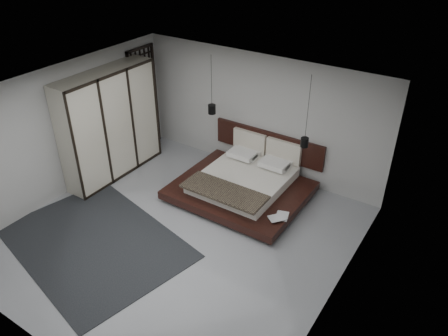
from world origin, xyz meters
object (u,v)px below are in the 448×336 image
Objects in this scene: pendant_right at (305,142)px; rug at (95,242)px; lattice_screen at (145,99)px; bed at (244,182)px; pendant_left at (212,109)px; wardrobe at (110,124)px.

rug is at bearing -127.78° from pendant_right.
bed is (3.25, -0.54, -1.02)m from lattice_screen.
lattice_screen is 2.15m from pendant_left.
wardrobe is (-4.12, -1.31, -0.17)m from pendant_right.
pendant_left is at bearing 180.00° from pendant_right.
pendant_right is at bearing 17.62° from wardrobe.
rug is at bearing -63.39° from lattice_screen.
wardrobe is 2.84m from rug.
pendant_right is at bearing 20.78° from bed.
bed is at bearing -20.78° from pendant_left.
pendant_left is (2.13, -0.12, 0.29)m from lattice_screen.
pendant_right reaches higher than lattice_screen.
pendant_right is (1.12, 0.43, 1.13)m from bed.
bed is 1.82× the size of pendant_right.
wardrobe is at bearing 125.90° from rug.
pendant_right is (4.37, -0.12, 0.11)m from lattice_screen.
bed is 1.08× the size of wardrobe.
pendant_left and pendant_right have the same top height.
bed reaches higher than rug.
bed is at bearing -159.22° from pendant_right.
pendant_left is 2.31m from wardrobe.
lattice_screen is at bearing 116.61° from rug.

